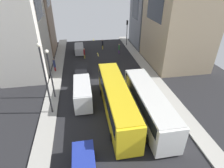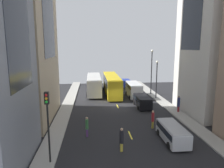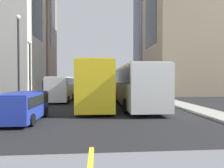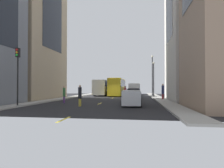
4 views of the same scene
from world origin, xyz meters
TOP-DOWN VIEW (x-y plane):
  - ground_plane at (0.00, 0.00)m, footprint 41.05×41.05m
  - sidewalk_west at (-7.62, 0.00)m, footprint 1.81×44.00m
  - sidewalk_east at (7.62, 0.00)m, footprint 1.81×44.00m
  - lane_stripe_0 at (0.00, -21.00)m, footprint 0.16×2.00m
  - lane_stripe_1 at (0.00, -10.50)m, footprint 0.16×2.00m
  - lane_stripe_2 at (0.00, 0.00)m, footprint 0.16×2.00m
  - lane_stripe_3 at (0.00, 10.50)m, footprint 0.16×2.00m
  - city_bus_white at (-3.41, 9.79)m, footprint 2.80×11.39m
  - streetcar_yellow at (-0.07, 8.54)m, footprint 2.70×12.85m
  - delivery_van_white at (3.59, 5.59)m, footprint 2.25×5.72m
  - car_black_0 at (3.63, -0.69)m, footprint 2.02×4.73m
  - car_blue_1 at (3.86, 15.51)m, footprint 1.97×4.01m
  - car_silver_2 at (3.72, -12.24)m, footprint 1.94×4.65m
  - pedestrian_walking_far at (-1.37, -13.70)m, footprint 0.35×0.35m
  - pedestrian_crossing_mid at (2.79, -8.93)m, footprint 0.31×0.31m
  - pedestrian_crossing_near at (-4.38, -10.39)m, footprint 0.30×0.30m
  - pedestrian_waiting_curb at (7.88, -3.86)m, footprint 0.37×0.37m
  - traffic_light_near_corner at (-7.11, -15.10)m, footprint 0.32×0.44m
  - streetlamp_near at (7.21, 4.05)m, footprint 0.44×0.44m
  - streetlamp_far at (7.21, 7.24)m, footprint 0.44×0.44m

SIDE VIEW (x-z plane):
  - ground_plane at x=0.00m, z-range 0.00..0.00m
  - lane_stripe_0 at x=0.00m, z-range 0.00..0.01m
  - lane_stripe_1 at x=0.00m, z-range 0.00..0.01m
  - lane_stripe_2 at x=0.00m, z-range 0.00..0.01m
  - lane_stripe_3 at x=0.00m, z-range 0.00..0.01m
  - sidewalk_west at x=-7.62m, z-range 0.00..0.15m
  - sidewalk_east at x=7.62m, z-range 0.00..0.15m
  - car_blue_1 at x=3.86m, z-range 0.14..1.71m
  - car_silver_2 at x=3.72m, z-range 0.14..1.71m
  - car_black_0 at x=3.63m, z-range 0.15..1.82m
  - pedestrian_crossing_mid at x=2.79m, z-range 0.09..2.13m
  - pedestrian_crossing_near at x=-4.38m, z-range 0.09..2.14m
  - pedestrian_walking_far at x=-1.37m, z-range 0.06..2.19m
  - pedestrian_waiting_curb at x=7.88m, z-range 0.21..2.41m
  - delivery_van_white at x=3.59m, z-range 0.22..2.80m
  - city_bus_white at x=-3.41m, z-range 0.33..3.68m
  - streetcar_yellow at x=-0.07m, z-range 0.33..3.92m
  - traffic_light_near_corner at x=-7.11m, z-range 1.25..6.77m
  - streetlamp_near at x=7.21m, z-range 0.92..7.38m
  - streetlamp_far at x=7.21m, z-range 0.98..9.23m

